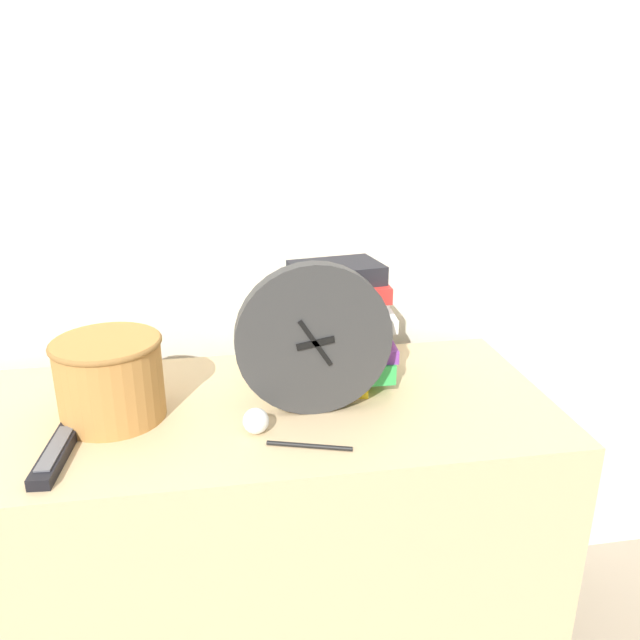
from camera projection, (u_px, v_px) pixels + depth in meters
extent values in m
cube|color=silver|center=(209.00, 154.00, 1.38)|extent=(6.00, 0.04, 2.40)
cube|color=tan|center=(232.00, 560.00, 1.35)|extent=(1.30, 0.53, 0.74)
cylinder|color=#333333|center=(311.00, 340.00, 1.17)|extent=(0.30, 0.03, 0.30)
cylinder|color=white|center=(312.00, 342.00, 1.16)|extent=(0.26, 0.01, 0.26)
cube|color=black|center=(313.00, 343.00, 1.15)|extent=(0.07, 0.01, 0.02)
cube|color=black|center=(313.00, 343.00, 1.15)|extent=(0.07, 0.01, 0.09)
cylinder|color=black|center=(313.00, 343.00, 1.15)|extent=(0.01, 0.00, 0.01)
cube|color=yellow|center=(321.00, 378.00, 1.33)|extent=(0.20, 0.18, 0.02)
cube|color=green|center=(332.00, 363.00, 1.32)|extent=(0.23, 0.16, 0.04)
cube|color=#7A3899|center=(336.00, 349.00, 1.30)|extent=(0.24, 0.14, 0.03)
cube|color=orange|center=(332.00, 331.00, 1.32)|extent=(0.20, 0.19, 0.03)
cube|color=white|center=(335.00, 318.00, 1.29)|extent=(0.24, 0.15, 0.03)
cube|color=#2D9ED1|center=(319.00, 304.00, 1.29)|extent=(0.22, 0.19, 0.03)
cube|color=red|center=(333.00, 287.00, 1.28)|extent=(0.20, 0.17, 0.03)
cube|color=#232328|center=(334.00, 273.00, 1.25)|extent=(0.19, 0.15, 0.04)
cylinder|color=#B27A3D|center=(108.00, 379.00, 1.16)|extent=(0.19, 0.19, 0.16)
torus|color=olive|center=(103.00, 343.00, 1.14)|extent=(0.20, 0.20, 0.01)
cube|color=black|center=(53.00, 454.00, 1.05)|extent=(0.05, 0.19, 0.02)
cube|color=#59595E|center=(52.00, 448.00, 1.05)|extent=(0.04, 0.14, 0.00)
sphere|color=white|center=(253.00, 421.00, 1.13)|extent=(0.05, 0.05, 0.05)
cylinder|color=black|center=(307.00, 446.00, 1.08)|extent=(0.15, 0.05, 0.01)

